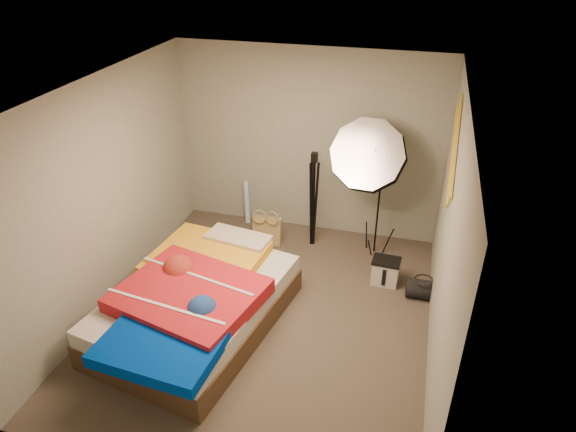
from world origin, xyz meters
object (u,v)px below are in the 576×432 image
(duffel_bag, at_px, (422,289))
(camera_tripod, at_px, (313,194))
(camera_case, at_px, (385,272))
(bed, at_px, (196,302))
(wrapping_roll, at_px, (247,202))
(photo_umbrella, at_px, (368,156))
(tote_bag, at_px, (267,231))

(duffel_bag, bearing_deg, camera_tripod, 150.05)
(camera_case, bearing_deg, bed, -142.32)
(wrapping_roll, distance_m, photo_umbrella, 2.05)
(wrapping_roll, relative_size, photo_umbrella, 0.32)
(bed, xyz_separation_m, camera_tripod, (0.83, 1.90, 0.44))
(wrapping_roll, bearing_deg, camera_tripod, -18.25)
(bed, distance_m, camera_tripod, 2.12)
(bed, bearing_deg, tote_bag, 82.22)
(wrapping_roll, height_order, photo_umbrella, photo_umbrella)
(camera_case, bearing_deg, duffel_bag, -17.42)
(camera_tripod, bearing_deg, duffel_bag, -27.93)
(wrapping_roll, bearing_deg, camera_case, -24.85)
(camera_case, distance_m, duffel_bag, 0.47)
(tote_bag, bearing_deg, bed, -98.80)
(wrapping_roll, xyz_separation_m, camera_case, (2.07, -0.96, -0.16))
(tote_bag, relative_size, wrapping_roll, 0.61)
(camera_tripod, bearing_deg, tote_bag, -166.85)
(bed, bearing_deg, camera_tripod, 66.47)
(duffel_bag, height_order, bed, bed)
(duffel_bag, bearing_deg, wrapping_roll, 153.88)
(bed, height_order, photo_umbrella, photo_umbrella)
(tote_bag, relative_size, camera_tripod, 0.29)
(wrapping_roll, height_order, duffel_bag, wrapping_roll)
(photo_umbrella, height_order, camera_tripod, photo_umbrella)
(duffel_bag, distance_m, photo_umbrella, 1.66)
(tote_bag, height_order, wrapping_roll, wrapping_roll)
(duffel_bag, bearing_deg, camera_case, 157.48)
(bed, bearing_deg, wrapping_roll, 95.34)
(bed, bearing_deg, camera_case, 34.59)
(duffel_bag, distance_m, bed, 2.56)
(tote_bag, distance_m, bed, 1.78)
(camera_case, height_order, camera_tripod, camera_tripod)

